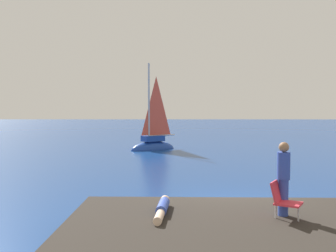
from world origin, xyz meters
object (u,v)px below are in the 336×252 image
person_sunbather (163,208)px  person_standing (284,177)px  sailboat_near (154,145)px  beach_chair (284,199)px

person_sunbather → person_standing: (2.66, -0.19, 0.75)m
person_sunbather → sailboat_near: bearing=-172.2°
person_sunbather → beach_chair: size_ratio=2.21×
sailboat_near → person_standing: bearing=65.9°
sailboat_near → person_sunbather: 18.75m
sailboat_near → person_standing: 19.28m
sailboat_near → beach_chair: size_ratio=8.22×
person_standing → beach_chair: size_ratio=2.03×
person_standing → beach_chair: (-0.09, -0.28, -0.42)m
sailboat_near → beach_chair: bearing=65.5°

